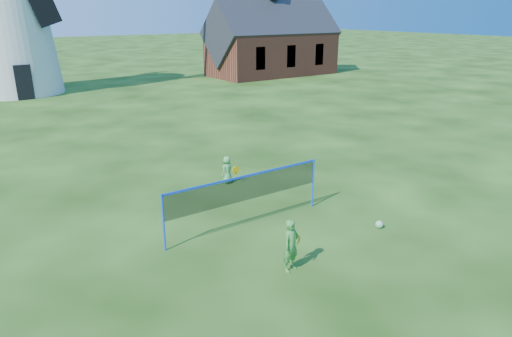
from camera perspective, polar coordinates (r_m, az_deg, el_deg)
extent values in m
plane|color=black|center=(13.58, 0.52, -6.72)|extent=(220.00, 220.00, 0.00)
cube|color=black|center=(36.04, -26.58, 9.42)|extent=(1.08, 0.13, 2.38)
cube|color=black|center=(36.39, -27.75, 16.07)|extent=(0.76, 0.13, 0.97)
cube|color=brown|center=(45.61, 1.98, 13.87)|extent=(11.67, 5.84, 3.89)
cube|color=#2D3035|center=(45.49, 2.01, 16.31)|extent=(12.25, 5.94, 5.94)
cube|color=black|center=(41.31, 0.54, 13.37)|extent=(0.97, 0.10, 1.95)
cube|color=black|center=(43.36, 4.31, 13.57)|extent=(0.97, 0.10, 1.95)
cube|color=black|center=(45.57, 7.74, 13.71)|extent=(0.97, 0.10, 1.95)
cylinder|color=blue|center=(12.02, -11.28, -6.57)|extent=(0.05, 0.05, 1.55)
cylinder|color=blue|center=(14.53, 7.00, -1.79)|extent=(0.05, 0.05, 1.55)
cube|color=black|center=(12.95, -1.25, -2.48)|extent=(5.00, 0.02, 0.70)
cube|color=blue|center=(12.82, -1.26, -0.93)|extent=(5.00, 0.02, 0.06)
imported|color=#3B8936|center=(11.03, 4.35, -9.42)|extent=(0.52, 0.40, 1.28)
cylinder|color=#E4AB0C|center=(11.32, 4.88, -8.75)|extent=(0.28, 0.02, 0.28)
cube|color=#E4AB0C|center=(11.40, 4.86, -9.51)|extent=(0.03, 0.02, 0.20)
imported|color=#4DA052|center=(16.52, -3.55, -0.15)|extent=(0.56, 0.46, 0.99)
cylinder|color=#E4AB0C|center=(16.45, -2.50, -0.18)|extent=(0.28, 0.02, 0.28)
cube|color=#E4AB0C|center=(16.50, -2.49, -0.74)|extent=(0.03, 0.02, 0.20)
sphere|color=green|center=(13.70, 14.90, -6.64)|extent=(0.22, 0.22, 0.22)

